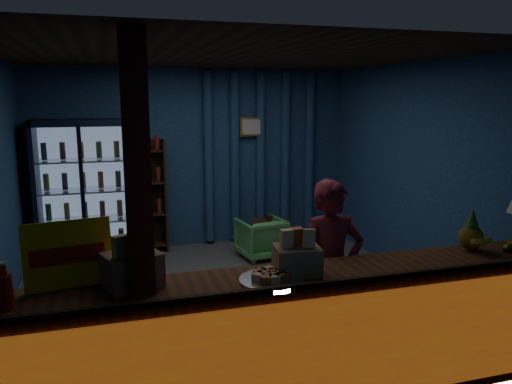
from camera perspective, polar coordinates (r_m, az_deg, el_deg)
ground at (r=5.62m, az=-2.86°, el=-12.08°), size 4.60×4.60×0.00m
room_walls at (r=5.22m, az=-3.02°, el=4.00°), size 4.60×4.60×4.60m
counter at (r=3.77m, az=4.34°, el=-16.23°), size 4.40×0.57×0.99m
support_post at (r=3.26m, az=-13.07°, el=-5.25°), size 0.16×0.16×2.60m
beverage_cooler at (r=7.07m, az=-19.07°, el=0.01°), size 1.20×0.62×1.90m
bottle_shelf at (r=7.25m, az=-12.24°, el=-0.51°), size 0.50×0.28×1.60m
curtain_folds at (r=7.56m, az=0.52°, el=4.08°), size 1.74×0.14×2.50m
framed_picture at (r=7.44m, az=-0.49°, el=7.45°), size 0.36×0.04×0.28m
shopkeeper at (r=4.23m, az=8.60°, el=-8.93°), size 0.56×0.37×1.53m
green_chair at (r=6.90m, az=0.61°, el=-5.27°), size 0.66×0.68×0.55m
side_table at (r=7.17m, az=1.55°, el=-5.06°), size 0.58×0.50×0.53m
yellow_sign at (r=3.51m, az=-20.69°, el=-6.68°), size 0.57×0.20×0.44m
snack_box_left at (r=3.43m, az=-13.98°, el=-8.31°), size 0.42×0.38×0.37m
snack_box_centre at (r=3.56m, az=4.71°, el=-7.55°), size 0.34×0.29×0.33m
pastry_tray at (r=3.43m, az=1.78°, el=-9.85°), size 0.45×0.45×0.07m
pineapple at (r=4.43m, az=23.37°, el=-4.39°), size 0.20×0.20×0.34m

